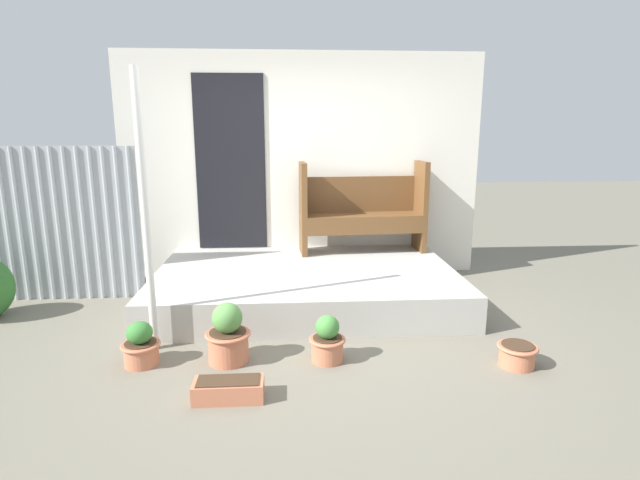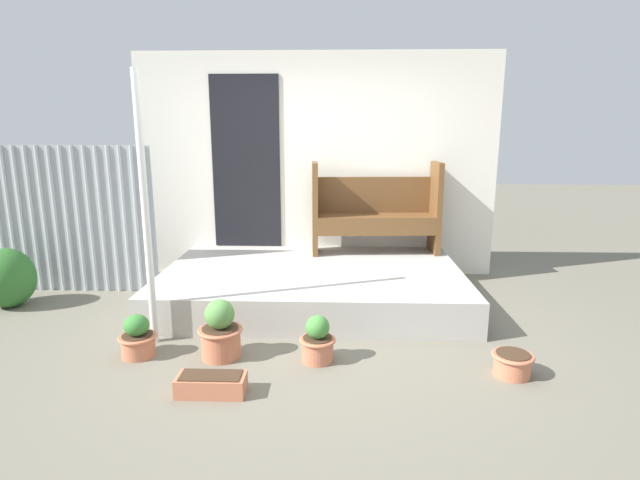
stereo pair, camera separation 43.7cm
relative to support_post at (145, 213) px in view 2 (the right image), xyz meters
The scene contains 12 objects.
ground_plane 1.70m from the support_post, ahead, with size 24.00×24.00×0.00m, color #706B5B.
porch_slab 1.90m from the support_post, 40.20° to the left, with size 3.02×1.99×0.34m.
house_wall 2.44m from the support_post, 59.59° to the left, with size 4.22×0.08×2.60m.
fence_corrugated 2.29m from the support_post, 144.93° to the left, with size 2.87×0.05×1.57m.
support_post is the anchor object (origin of this frame).
bench 2.67m from the support_post, 42.89° to the left, with size 1.45×0.48×1.04m.
flower_pot_left 0.99m from the support_post, 96.49° to the right, with size 0.29×0.29×0.34m.
flower_pot_middle 1.12m from the support_post, 23.44° to the right, with size 0.35×0.35×0.47m.
flower_pot_right 1.69m from the support_post, 12.65° to the right, with size 0.28×0.28×0.37m.
flower_pot_far_right 3.00m from the support_post, ahead, with size 0.30×0.30×0.17m.
planter_box_rect 1.48m from the support_post, 50.35° to the right, with size 0.46×0.20×0.14m.
shrub_by_fence 2.07m from the support_post, 156.15° to the left, with size 0.54×0.49×0.60m.
Camera 2 is at (0.22, -3.92, 1.75)m, focal length 28.00 mm.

